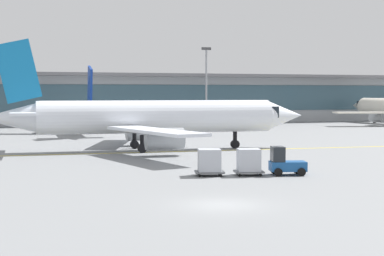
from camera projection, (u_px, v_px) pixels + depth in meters
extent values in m
plane|color=gray|center=(223.00, 205.00, 33.48)|extent=(400.00, 400.00, 0.00)
cube|color=yellow|center=(162.00, 152.00, 63.11)|extent=(109.83, 6.89, 0.01)
cube|color=#9EA3A8|center=(54.00, 101.00, 115.64)|extent=(218.52, 8.00, 9.00)
cube|color=#385666|center=(57.00, 98.00, 111.75)|extent=(209.78, 0.16, 5.04)
cube|color=slate|center=(55.00, 75.00, 113.94)|extent=(227.26, 11.00, 0.60)
cylinder|color=white|center=(81.00, 112.00, 94.29)|extent=(3.72, 20.97, 2.90)
cone|color=white|center=(74.00, 110.00, 105.97)|extent=(2.89, 3.58, 2.75)
cube|color=black|center=(75.00, 108.00, 103.73)|extent=(2.36, 2.70, 1.01)
cone|color=white|center=(91.00, 116.00, 82.05)|extent=(2.65, 4.73, 2.46)
cube|color=white|center=(31.00, 119.00, 90.66)|extent=(12.19, 6.34, 0.24)
cylinder|color=#999EA3|center=(47.00, 124.00, 92.59)|extent=(1.91, 3.14, 1.79)
cube|color=white|center=(131.00, 118.00, 94.74)|extent=(12.24, 5.49, 0.24)
cylinder|color=#999EA3|center=(115.00, 123.00, 95.36)|extent=(1.91, 3.14, 1.79)
cube|color=navy|center=(90.00, 86.00, 82.71)|extent=(0.46, 3.92, 5.46)
cube|color=white|center=(74.00, 112.00, 82.66)|extent=(4.34, 2.21, 0.20)
cube|color=white|center=(106.00, 112.00, 83.83)|extent=(4.34, 2.21, 0.20)
cylinder|color=black|center=(76.00, 125.00, 101.43)|extent=(0.38, 0.38, 1.53)
cylinder|color=black|center=(77.00, 127.00, 101.45)|extent=(0.50, 0.79, 0.77)
cylinder|color=black|center=(69.00, 128.00, 92.24)|extent=(0.38, 0.38, 1.53)
cylinder|color=black|center=(69.00, 130.00, 92.26)|extent=(0.50, 0.79, 0.77)
cylinder|color=black|center=(96.00, 127.00, 93.32)|extent=(0.38, 0.38, 1.53)
cylinder|color=black|center=(96.00, 130.00, 93.34)|extent=(0.50, 0.79, 0.77)
cone|color=silver|center=(358.00, 106.00, 127.98)|extent=(3.20, 3.98, 3.06)
cube|color=black|center=(366.00, 104.00, 125.55)|extent=(2.62, 2.99, 1.13)
cube|color=silver|center=(371.00, 113.00, 110.75)|extent=(13.59, 6.11, 0.27)
cylinder|color=#999EA3|center=(379.00, 117.00, 113.05)|extent=(2.12, 3.48, 1.99)
cylinder|color=black|center=(375.00, 119.00, 123.07)|extent=(0.42, 0.42, 1.70)
cylinder|color=black|center=(375.00, 121.00, 123.09)|extent=(0.55, 0.87, 0.85)
cylinder|color=silver|center=(157.00, 117.00, 64.81)|extent=(24.69, 4.86, 3.41)
cone|color=silver|center=(284.00, 115.00, 68.47)|extent=(4.27, 3.47, 3.24)
cube|color=black|center=(261.00, 112.00, 67.75)|extent=(3.22, 2.83, 1.19)
cone|color=silver|center=(7.00, 118.00, 60.97)|extent=(5.61, 3.21, 2.90)
cube|color=silver|center=(125.00, 122.00, 72.76)|extent=(7.69, 14.29, 0.28)
cylinder|color=#999EA3|center=(142.00, 131.00, 70.49)|extent=(3.73, 2.31, 2.10)
cube|color=silver|center=(155.00, 131.00, 55.94)|extent=(6.20, 14.39, 0.28)
cylinder|color=#999EA3|center=(165.00, 139.00, 59.08)|extent=(3.73, 2.31, 2.10)
cube|color=#1472B2|center=(18.00, 71.00, 60.98)|extent=(4.61, 0.63, 6.41)
cube|color=silver|center=(23.00, 112.00, 63.73)|extent=(2.70, 5.14, 0.24)
cube|color=silver|center=(23.00, 114.00, 58.90)|extent=(2.70, 5.14, 0.24)
cylinder|color=black|center=(235.00, 140.00, 67.16)|extent=(0.44, 0.44, 1.80)
cylinder|color=black|center=(235.00, 144.00, 67.18)|extent=(0.93, 0.60, 0.90)
cylinder|color=black|center=(134.00, 140.00, 66.67)|extent=(0.44, 0.44, 1.80)
cylinder|color=black|center=(135.00, 145.00, 66.69)|extent=(0.93, 0.60, 0.90)
cylinder|color=black|center=(142.00, 144.00, 62.22)|extent=(0.44, 0.44, 1.80)
cylinder|color=black|center=(142.00, 148.00, 62.25)|extent=(0.93, 0.60, 0.90)
cube|color=#194C8C|center=(288.00, 166.00, 45.47)|extent=(2.87, 2.00, 0.70)
cube|color=#1E2328|center=(278.00, 154.00, 45.37)|extent=(1.18, 1.42, 1.10)
cylinder|color=black|center=(297.00, 170.00, 46.25)|extent=(0.64, 0.36, 0.60)
cylinder|color=black|center=(301.00, 172.00, 44.85)|extent=(0.64, 0.36, 0.60)
cylinder|color=black|center=(274.00, 170.00, 46.13)|extent=(0.64, 0.36, 0.60)
cylinder|color=black|center=(278.00, 172.00, 44.74)|extent=(0.64, 0.36, 0.60)
cube|color=#595B60|center=(249.00, 172.00, 45.29)|extent=(2.43, 2.07, 0.12)
cube|color=#B2B7C1|center=(249.00, 160.00, 45.24)|extent=(1.92, 1.85, 1.60)
cylinder|color=black|center=(257.00, 173.00, 46.05)|extent=(0.24, 0.15, 0.22)
cylinder|color=black|center=(261.00, 175.00, 44.66)|extent=(0.24, 0.15, 0.22)
cylinder|color=black|center=(237.00, 173.00, 45.95)|extent=(0.24, 0.15, 0.22)
cylinder|color=black|center=(240.00, 175.00, 44.56)|extent=(0.24, 0.15, 0.22)
cube|color=#595B60|center=(209.00, 172.00, 45.10)|extent=(2.43, 2.07, 0.12)
cube|color=#B2B7C1|center=(209.00, 160.00, 45.05)|extent=(1.92, 1.85, 1.60)
cylinder|color=black|center=(218.00, 173.00, 45.85)|extent=(0.24, 0.15, 0.22)
cylinder|color=black|center=(221.00, 175.00, 44.46)|extent=(0.24, 0.15, 0.22)
cylinder|color=black|center=(198.00, 173.00, 45.75)|extent=(0.24, 0.15, 0.22)
cylinder|color=black|center=(200.00, 176.00, 44.36)|extent=(0.24, 0.15, 0.22)
cylinder|color=gray|center=(206.00, 87.00, 116.23)|extent=(0.36, 0.36, 13.92)
cube|color=#3F3F42|center=(206.00, 49.00, 115.82)|extent=(1.80, 0.30, 0.50)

